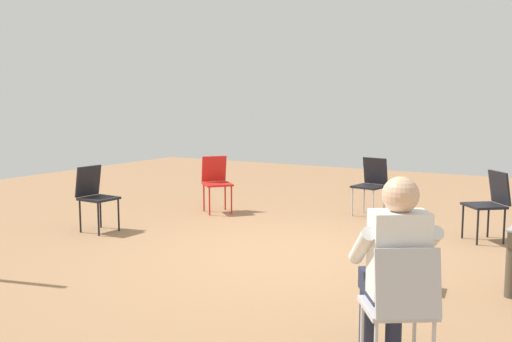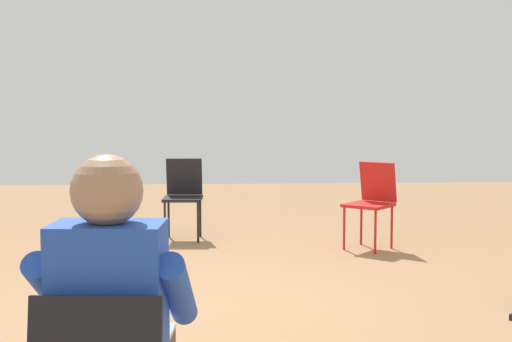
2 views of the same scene
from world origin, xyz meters
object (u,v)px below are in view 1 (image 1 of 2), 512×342
chair_northwest (401,303)px  backpack_near_laptop_user (403,272)px  person_in_white (394,262)px  chair_southeast (216,180)px  chair_east (95,193)px  chair_southwest (490,201)px  chair_south (371,182)px

chair_northwest → backpack_near_laptop_user: 1.80m
person_in_white → backpack_near_laptop_user: bearing=70.4°
backpack_near_laptop_user → chair_southeast: bearing=-31.8°
chair_northwest → chair_east: 5.00m
chair_northwest → backpack_near_laptop_user: (0.46, -1.70, -0.34)m
backpack_near_laptop_user → chair_east: bearing=-4.0°
chair_northwest → backpack_near_laptop_user: bearing=72.2°
chair_northwest → chair_southwest: bearing=58.1°
chair_east → chair_southwest: bearing=116.5°
chair_south → chair_southwest: 1.94m
chair_east → chair_southeast: bearing=164.3°
chair_southeast → person_in_white: 5.39m
chair_southeast → chair_northwest: (-3.97, 3.87, 0.00)m
chair_east → person_in_white: bearing=70.0°
chair_northwest → chair_east: bearing=123.5°
chair_southwest → chair_southeast: bearing=52.5°
chair_northwest → person_in_white: person_in_white is taller
chair_southwest → backpack_near_laptop_user: size_ratio=2.36×
chair_southeast → chair_northwest: bearing=86.1°
chair_south → chair_northwest: bearing=120.7°
chair_southwest → person_in_white: size_ratio=0.69×
chair_northwest → chair_southwest: (0.08, -4.01, 0.00)m
chair_southeast → chair_southwest: size_ratio=1.00×
chair_northwest → chair_southwest: same height
person_in_white → backpack_near_laptop_user: (0.37, -1.56, -0.54)m
chair_northwest → person_in_white: size_ratio=0.69×
chair_southeast → person_in_white: (-3.88, 3.74, 0.20)m
chair_northwest → chair_southeast: bearing=102.7°
chair_south → backpack_near_laptop_user: 3.43m
chair_south → chair_east: same height
chair_southwest → person_in_white: (0.01, 3.87, 0.20)m
chair_southwest → chair_east: same height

